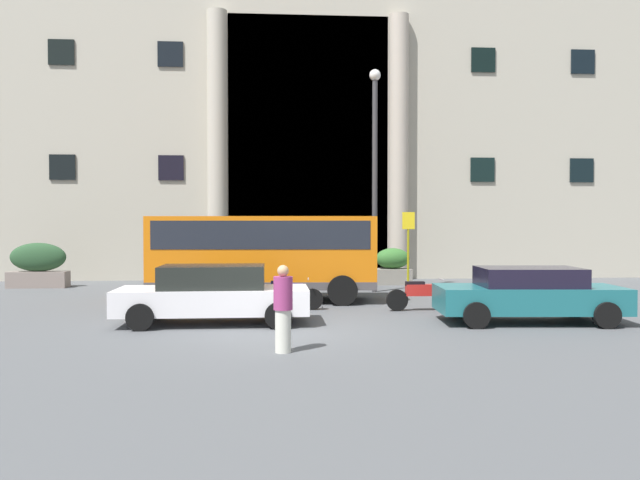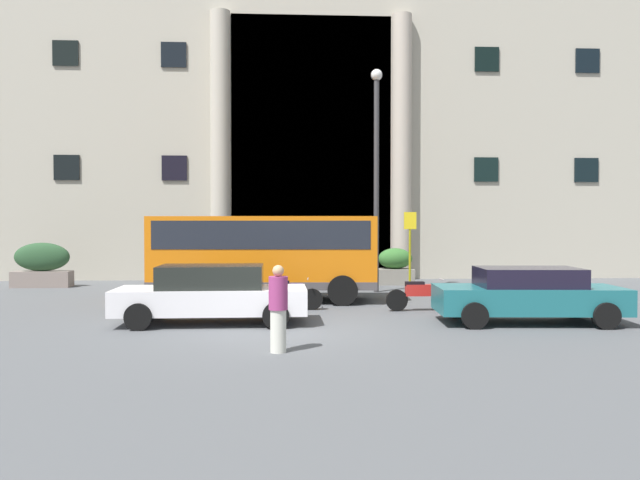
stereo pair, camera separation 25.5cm
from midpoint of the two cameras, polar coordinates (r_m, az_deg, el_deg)
The scene contains 14 objects.
ground_plane at distance 14.18m, azimuth -3.69°, elevation -8.58°, with size 80.00×64.00×0.12m, color #4F5155.
office_building_facade at distance 32.58m, azimuth -3.37°, elevation 16.67°, with size 34.01×9.68×21.96m.
orange_minibus at distance 19.48m, azimuth -4.76°, elevation -0.96°, with size 7.01×2.77×2.65m.
bus_stop_sign at distance 22.04m, azimuth 8.61°, elevation -0.29°, with size 0.44×0.08×2.84m.
hedge_planter_entrance_left at distance 24.28m, azimuth -1.22°, elevation -2.82°, with size 1.87×0.74×1.25m.
hedge_planter_far_east at distance 24.94m, azimuth -11.72°, elevation -2.61°, with size 1.48×0.72×1.36m.
hedge_planter_east at distance 25.06m, azimuth 7.22°, elevation -2.47°, with size 1.43×0.95×1.46m.
hedge_planter_far_west at distance 25.98m, azimuth -23.95°, elevation -2.17°, with size 2.18×0.70×1.71m.
parked_coupe_end at distance 16.00m, azimuth 19.04°, elevation -4.75°, with size 4.54×2.18×1.36m.
parked_sedan_far at distance 15.26m, azimuth -9.48°, elevation -4.91°, with size 4.60×1.97×1.42m.
motorcycle_near_kerb at distance 17.51m, azimuth 9.56°, elevation -4.98°, with size 1.97×0.55×0.89m.
motorcycle_far_end at distance 17.50m, azimuth -2.85°, elevation -4.95°, with size 2.05×0.55×0.89m.
pedestrian_child_trailing at distance 11.71m, azimuth -3.24°, elevation -6.32°, with size 0.36×0.36×1.65m.
lamppost_plaza_centre at distance 22.23m, azimuth 5.55°, elevation 7.04°, with size 0.40×0.40×7.90m.
Camera 2 is at (0.28, -13.97, 2.41)m, focal length 34.78 mm.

